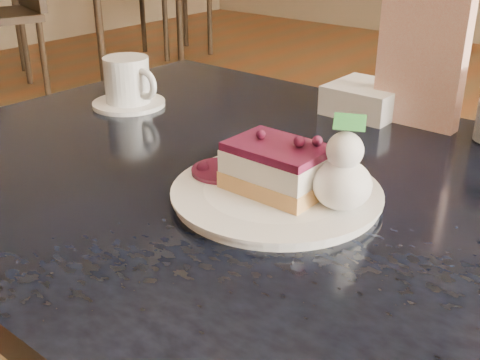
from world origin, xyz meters
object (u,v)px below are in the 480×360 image
Objects in this scene: cheesecake_slice at (277,168)px; bg_table_far_left at (102,61)px; main_table at (297,238)px; coffee_set at (128,85)px; dessert_plate at (276,194)px.

bg_table_far_left is (-2.99, 2.06, -0.71)m from cheesecake_slice.
coffee_set is at bearing 169.09° from main_table.
coffee_set is 3.28m from bg_table_far_left.
coffee_set is at bearing 162.46° from dessert_plate.
coffee_set reaches higher than bg_table_far_left.
dessert_plate is 1.82× the size of coffee_set.
main_table is 0.63× the size of bg_table_far_left.
cheesecake_slice reaches higher than main_table.
coffee_set is (-0.42, 0.13, -0.00)m from cheesecake_slice.
coffee_set is (-0.42, 0.08, 0.12)m from main_table.
main_table is at bearing -17.39° from bg_table_far_left.
bg_table_far_left reaches higher than main_table.
coffee_set is (-0.42, 0.13, 0.03)m from dessert_plate.
dessert_plate is 0.04m from cheesecake_slice.
cheesecake_slice reaches higher than bg_table_far_left.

